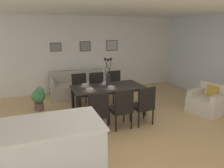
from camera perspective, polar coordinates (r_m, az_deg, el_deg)
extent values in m
plane|color=tan|center=(4.93, 0.80, -11.56)|extent=(9.00, 9.00, 0.00)
cube|color=white|center=(7.59, -8.18, 7.90)|extent=(9.00, 0.10, 2.60)
cube|color=white|center=(4.82, -0.92, 20.18)|extent=(9.00, 7.20, 0.08)
cube|color=black|center=(5.42, -1.06, -0.98)|extent=(1.80, 0.97, 0.05)
cube|color=black|center=(6.21, 4.96, -2.53)|extent=(0.07, 0.07, 0.69)
cube|color=black|center=(5.73, -10.46, -4.24)|extent=(0.07, 0.07, 0.69)
cube|color=black|center=(5.50, 8.78, -4.98)|extent=(0.07, 0.07, 0.69)
cube|color=black|center=(4.94, -8.66, -7.29)|extent=(0.07, 0.07, 0.69)
cube|color=black|center=(4.60, -4.21, -7.86)|extent=(0.45, 0.45, 0.08)
cube|color=black|center=(4.33, -3.60, -5.60)|extent=(0.42, 0.07, 0.48)
cylinder|color=black|center=(4.90, -2.58, -9.26)|extent=(0.04, 0.04, 0.38)
cylinder|color=black|center=(4.82, -6.97, -9.81)|extent=(0.04, 0.04, 0.38)
cylinder|color=black|center=(4.57, -1.17, -11.10)|extent=(0.04, 0.04, 0.38)
cylinder|color=black|center=(4.48, -5.89, -11.74)|extent=(0.04, 0.04, 0.38)
cube|color=black|center=(6.14, -8.28, -2.12)|extent=(0.46, 0.46, 0.08)
cube|color=black|center=(6.25, -8.84, 0.63)|extent=(0.42, 0.08, 0.48)
cylinder|color=black|center=(5.99, -9.46, -4.92)|extent=(0.04, 0.04, 0.38)
cylinder|color=black|center=(6.09, -5.99, -4.47)|extent=(0.04, 0.04, 0.38)
cylinder|color=black|center=(6.34, -10.33, -3.84)|extent=(0.04, 0.04, 0.38)
cylinder|color=black|center=(6.43, -7.03, -3.44)|extent=(0.04, 0.04, 0.38)
cube|color=black|center=(4.79, 2.22, -6.88)|extent=(0.46, 0.46, 0.08)
cube|color=black|center=(4.54, 3.28, -4.63)|extent=(0.42, 0.08, 0.48)
cylinder|color=black|center=(5.11, 3.21, -8.24)|extent=(0.04, 0.04, 0.38)
cylinder|color=black|center=(4.97, -0.77, -8.93)|extent=(0.04, 0.04, 0.38)
cylinder|color=black|center=(4.80, 5.26, -9.85)|extent=(0.04, 0.04, 0.38)
cylinder|color=black|center=(4.65, 1.06, -10.66)|extent=(0.04, 0.04, 0.38)
cube|color=black|center=(6.22, -3.71, -1.78)|extent=(0.44, 0.44, 0.08)
cube|color=black|center=(6.33, -4.23, 0.94)|extent=(0.42, 0.06, 0.48)
cylinder|color=black|center=(6.06, -4.90, -4.51)|extent=(0.04, 0.04, 0.38)
cylinder|color=black|center=(6.17, -1.48, -4.13)|extent=(0.04, 0.04, 0.38)
cylinder|color=black|center=(6.41, -5.79, -3.45)|extent=(0.04, 0.04, 0.38)
cylinder|color=black|center=(6.51, -2.54, -3.11)|extent=(0.04, 0.04, 0.38)
cube|color=black|center=(5.02, 8.01, -5.97)|extent=(0.47, 0.47, 0.08)
cube|color=black|center=(4.79, 9.33, -3.77)|extent=(0.42, 0.09, 0.48)
cylinder|color=black|center=(5.35, 8.57, -7.31)|extent=(0.04, 0.04, 0.38)
cylinder|color=black|center=(5.17, 4.99, -8.02)|extent=(0.04, 0.04, 0.38)
cylinder|color=black|center=(5.06, 10.92, -8.73)|extent=(0.04, 0.04, 0.38)
cylinder|color=black|center=(4.87, 7.20, -9.56)|extent=(0.04, 0.04, 0.38)
cube|color=black|center=(6.45, 1.20, -1.13)|extent=(0.47, 0.47, 0.08)
cube|color=black|center=(6.56, 0.51, 1.47)|extent=(0.42, 0.09, 0.48)
cylinder|color=black|center=(6.28, 0.35, -3.77)|extent=(0.04, 0.04, 0.38)
cylinder|color=black|center=(6.44, 3.44, -3.33)|extent=(0.04, 0.04, 0.38)
cylinder|color=black|center=(6.61, -1.00, -2.82)|extent=(0.04, 0.04, 0.38)
cylinder|color=black|center=(6.76, 1.97, -2.42)|extent=(0.04, 0.04, 0.38)
cylinder|color=#232326|center=(5.37, -1.07, 1.02)|extent=(0.11, 0.11, 0.34)
cylinder|color=black|center=(5.34, -0.57, 4.56)|extent=(0.05, 0.12, 0.37)
sphere|color=black|center=(5.33, -0.31, 6.71)|extent=(0.07, 0.07, 0.07)
cylinder|color=black|center=(5.34, -1.58, 4.56)|extent=(0.08, 0.05, 0.38)
sphere|color=black|center=(5.33, -1.84, 6.71)|extent=(0.07, 0.07, 0.07)
cylinder|color=black|center=(5.24, -1.07, 4.37)|extent=(0.15, 0.06, 0.36)
sphere|color=black|center=(5.18, -1.07, 6.49)|extent=(0.07, 0.07, 0.07)
cylinder|color=#4C4742|center=(5.06, -6.00, -1.88)|extent=(0.32, 0.32, 0.01)
cylinder|color=#B2ADA3|center=(5.05, -6.01, -1.52)|extent=(0.17, 0.17, 0.06)
cylinder|color=gray|center=(5.05, -6.02, -1.36)|extent=(0.13, 0.13, 0.04)
cylinder|color=#4C4742|center=(5.47, -7.17, -0.65)|extent=(0.32, 0.32, 0.01)
cylinder|color=#B2ADA3|center=(5.46, -7.18, -0.31)|extent=(0.17, 0.17, 0.06)
cylinder|color=gray|center=(5.46, -7.18, -0.16)|extent=(0.13, 0.13, 0.04)
cylinder|color=#4C4742|center=(5.22, -0.26, -1.30)|extent=(0.32, 0.32, 0.01)
cylinder|color=#B2ADA3|center=(5.21, -0.26, -0.95)|extent=(0.17, 0.17, 0.06)
cylinder|color=gray|center=(5.20, -0.26, -0.79)|extent=(0.13, 0.13, 0.04)
cylinder|color=#4C4742|center=(5.61, -1.81, -0.14)|extent=(0.32, 0.32, 0.01)
cylinder|color=#B2ADA3|center=(5.61, -1.81, 0.19)|extent=(0.17, 0.17, 0.06)
cylinder|color=gray|center=(5.60, -1.81, 0.34)|extent=(0.13, 0.13, 0.04)
cube|color=#B2A899|center=(7.18, -8.82, -1.41)|extent=(1.84, 0.84, 0.42)
cube|color=#B2A899|center=(7.40, -9.49, 2.25)|extent=(1.84, 0.16, 0.38)
cube|color=#B2A899|center=(7.31, -2.25, 1.57)|extent=(0.10, 0.84, 0.20)
cube|color=#B2A899|center=(6.98, -15.90, 0.38)|extent=(0.10, 0.84, 0.20)
cube|color=beige|center=(6.22, 24.13, -5.20)|extent=(0.98, 0.98, 0.40)
cube|color=beige|center=(6.38, 25.96, -1.38)|extent=(0.36, 0.81, 0.35)
cube|color=beige|center=(5.97, 27.03, -3.41)|extent=(0.69, 0.31, 0.18)
cube|color=beige|center=(6.28, 21.75, -1.99)|extent=(0.69, 0.31, 0.18)
cube|color=gold|center=(6.30, 25.50, -1.67)|extent=(0.15, 0.31, 0.30)
cube|color=silver|center=(3.30, -16.82, -17.81)|extent=(1.50, 0.86, 0.88)
cube|color=silver|center=(3.09, -17.46, -10.55)|extent=(1.54, 0.90, 0.04)
cube|color=#473828|center=(7.36, -14.85, 9.55)|extent=(0.36, 0.02, 0.28)
cube|color=gray|center=(7.35, -14.84, 9.55)|extent=(0.31, 0.01, 0.23)
cube|color=#473828|center=(7.52, -7.22, 10.02)|extent=(0.37, 0.02, 0.34)
cube|color=gray|center=(7.51, -7.20, 10.02)|extent=(0.32, 0.01, 0.29)
cube|color=#473828|center=(7.81, -0.02, 10.31)|extent=(0.43, 0.02, 0.37)
cube|color=#B2B2AD|center=(7.80, 0.02, 10.30)|extent=(0.38, 0.01, 0.32)
cylinder|color=brown|center=(6.18, -18.96, -5.70)|extent=(0.24, 0.24, 0.22)
sphere|color=#42844C|center=(6.09, -19.19, -3.14)|extent=(0.36, 0.36, 0.36)
sphere|color=#42844C|center=(6.02, -18.83, -1.73)|extent=(0.22, 0.22, 0.22)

